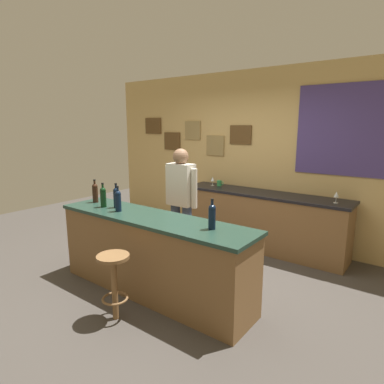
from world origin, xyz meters
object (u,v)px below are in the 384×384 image
wine_bottle_e (212,216)px  wine_bottle_d (118,200)px  bar_stool (114,276)px  wine_glass_b (336,195)px  wine_bottle_b (103,196)px  bartender (181,199)px  wine_bottle_c (116,197)px  wine_bottle_a (95,192)px  wine_glass_a (213,179)px  coffee_mug (219,183)px

wine_bottle_e → wine_bottle_d: bearing=-175.4°
bar_stool → wine_glass_b: bearing=61.9°
bar_stool → wine_bottle_b: 1.18m
bar_stool → wine_glass_b: 3.02m
bartender → wine_bottle_b: 1.02m
bar_stool → wine_bottle_c: (-0.69, 0.65, 0.60)m
wine_bottle_a → wine_bottle_b: same height
wine_glass_b → wine_glass_a: bearing=177.9°
coffee_mug → wine_bottle_d: bearing=-90.7°
bartender → wine_glass_b: bartender is taller
wine_bottle_a → bartender: bearing=42.0°
bartender → wine_bottle_e: (1.01, -0.78, 0.12)m
bartender → wine_bottle_c: bearing=-117.3°
wine_glass_a → coffee_mug: (0.11, 0.04, -0.06)m
wine_bottle_c → bar_stool: bearing=-43.4°
wine_bottle_b → wine_bottle_e: size_ratio=1.00×
bar_stool → wine_bottle_d: size_ratio=2.22×
wine_bottle_b → wine_bottle_c: (0.15, 0.08, 0.00)m
bartender → wine_bottle_e: 1.28m
bar_stool → wine_bottle_a: (-1.13, 0.67, 0.60)m
wine_bottle_d → coffee_mug: (0.03, 2.19, -0.11)m
wine_bottle_d → wine_glass_a: size_ratio=1.97×
wine_bottle_c → wine_glass_b: (2.09, 1.97, -0.05)m
wine_bottle_a → wine_glass_a: (0.51, 2.03, -0.05)m
wine_bottle_a → wine_glass_b: bearing=37.7°
bar_stool → bartender: bearing=101.5°
wine_glass_a → bar_stool: bearing=-77.1°
coffee_mug → wine_bottle_a: bearing=-106.8°
wine_bottle_c → coffee_mug: bearing=85.0°
wine_bottle_a → wine_bottle_c: (0.44, -0.02, 0.00)m
bar_stool → coffee_mug: (-0.50, 2.74, 0.49)m
bar_stool → wine_bottle_b: bearing=145.8°
wine_bottle_b → wine_glass_b: bearing=42.5°
bartender → wine_glass_b: (1.69, 1.20, 0.07)m
wine_bottle_d → coffee_mug: wine_bottle_d is taller
wine_glass_a → wine_bottle_d: bearing=-87.8°
wine_bottle_a → wine_bottle_b: size_ratio=1.00×
wine_bottle_d → coffee_mug: bearing=89.3°
wine_glass_a → wine_glass_b: 2.02m
wine_glass_a → coffee_mug: size_ratio=1.24×
wine_bottle_b → coffee_mug: size_ratio=2.45×
bartender → wine_bottle_c: bartender is taller
wine_bottle_a → wine_bottle_b: bearing=-18.7°
bartender → wine_bottle_a: 1.14m
wine_glass_b → wine_bottle_b: bearing=-137.5°
bar_stool → wine_bottle_e: 1.14m
wine_glass_b → coffee_mug: bearing=176.5°
wine_bottle_a → wine_glass_b: wine_bottle_a is taller
bar_stool → wine_bottle_d: 0.96m
wine_bottle_d → wine_glass_a: (-0.08, 2.15, -0.05)m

